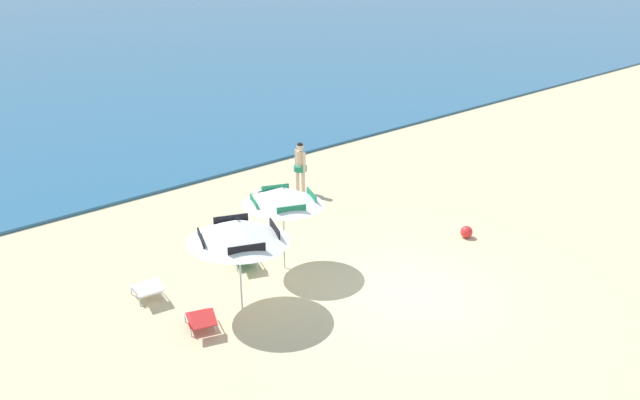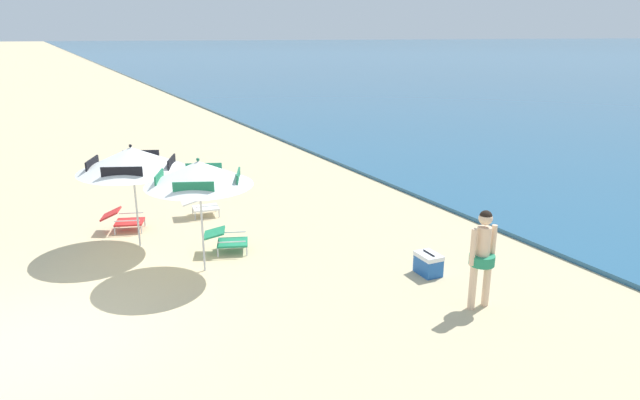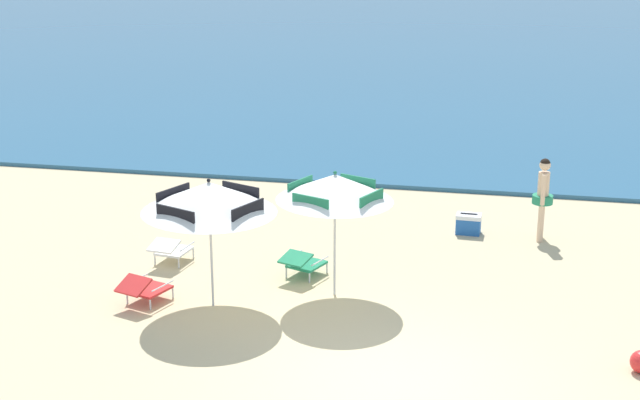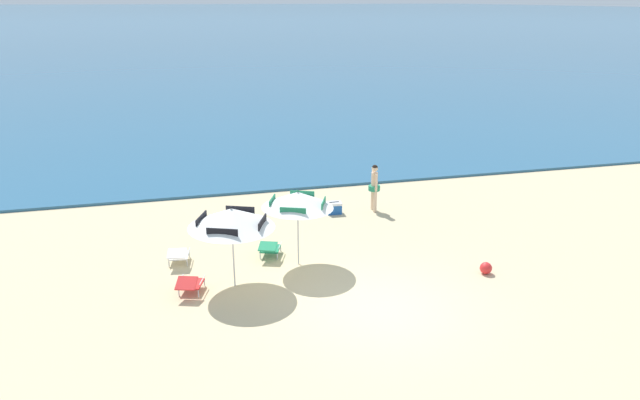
% 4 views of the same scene
% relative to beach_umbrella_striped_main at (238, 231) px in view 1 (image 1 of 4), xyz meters
% --- Properties ---
extents(ground_plane, '(800.00, 800.00, 0.00)m').
position_rel_beach_umbrella_striped_main_xyz_m(ground_plane, '(3.22, -1.98, -1.85)').
color(ground_plane, '#CCB78C').
extents(beach_umbrella_striped_main, '(2.42, 2.41, 2.16)m').
position_rel_beach_umbrella_striped_main_xyz_m(beach_umbrella_striped_main, '(0.00, 0.00, 0.00)').
color(beach_umbrella_striped_main, silver).
rests_on(beach_umbrella_striped_main, ground).
extents(beach_umbrella_striped_second, '(2.11, 2.11, 2.16)m').
position_rel_beach_umbrella_striped_main_xyz_m(beach_umbrella_striped_second, '(1.85, 0.86, 0.03)').
color(beach_umbrella_striped_second, silver).
rests_on(beach_umbrella_striped_second, ground).
extents(lounge_chair_under_umbrella, '(0.78, 1.00, 0.51)m').
position_rel_beach_umbrella_striped_main_xyz_m(lounge_chair_under_umbrella, '(-1.12, -0.16, -1.58)').
color(lounge_chair_under_umbrella, red).
rests_on(lounge_chair_under_umbrella, ground).
extents(lounge_chair_beside_umbrella, '(0.65, 0.93, 0.50)m').
position_rel_beach_umbrella_striped_main_xyz_m(lounge_chair_beside_umbrella, '(-1.36, 1.66, -1.57)').
color(lounge_chair_beside_umbrella, white).
rests_on(lounge_chair_beside_umbrella, ground).
extents(lounge_chair_facing_sea, '(0.79, 0.98, 0.49)m').
position_rel_beach_umbrella_striped_main_xyz_m(lounge_chair_facing_sea, '(1.16, 1.51, -1.57)').
color(lounge_chair_facing_sea, '#1E7F56').
rests_on(lounge_chair_facing_sea, ground).
extents(person_standing_near_shore, '(0.40, 0.49, 1.64)m').
position_rel_beach_umbrella_striped_main_xyz_m(person_standing_near_shore, '(5.28, 4.41, -0.90)').
color(person_standing_near_shore, beige).
rests_on(person_standing_near_shore, ground).
extents(cooler_box, '(0.51, 0.37, 0.43)m').
position_rel_beach_umbrella_striped_main_xyz_m(cooler_box, '(3.88, 4.48, -1.65)').
color(cooler_box, '#1E56A8').
rests_on(cooler_box, ground).
extents(beach_ball, '(0.32, 0.32, 0.32)m').
position_rel_beach_umbrella_striped_main_xyz_m(beach_ball, '(6.56, -0.97, -1.69)').
color(beach_ball, red).
rests_on(beach_ball, ground).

